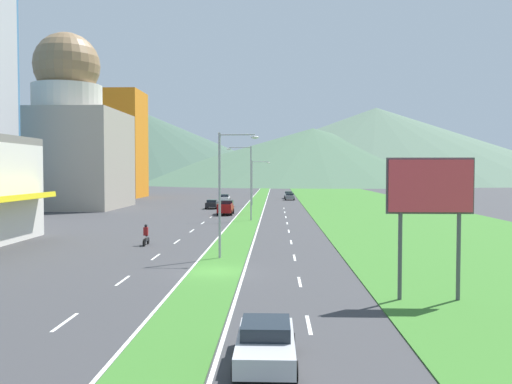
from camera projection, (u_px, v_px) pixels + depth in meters
ground_plane at (216, 272)px, 33.96m from camera, size 600.00×600.00×0.00m
grass_median at (254, 207)px, 93.87m from camera, size 3.20×240.00×0.06m
grass_verge_right at (374, 207)px, 93.12m from camera, size 24.00×240.00×0.06m
lane_dash_left_1 at (65, 322)px, 22.76m from camera, size 0.16×2.80×0.01m
lane_dash_left_2 at (123, 281)px, 31.35m from camera, size 0.16×2.80×0.01m
lane_dash_left_3 at (156, 257)px, 39.94m from camera, size 0.16×2.80×0.01m
lane_dash_left_4 at (177, 242)px, 48.53m from camera, size 0.16×2.80×0.01m
lane_dash_left_5 at (192, 231)px, 57.12m from camera, size 0.16×2.80×0.01m
lane_dash_left_6 at (203, 223)px, 65.71m from camera, size 0.16×2.80×0.01m
lane_dash_left_7 at (211, 217)px, 74.30m from camera, size 0.16×2.80×0.01m
lane_dash_left_8 at (218, 212)px, 82.89m from camera, size 0.16×2.80×0.01m
lane_dash_left_9 at (223, 208)px, 91.48m from camera, size 0.16×2.80×0.01m
lane_dash_right_1 at (309, 325)px, 22.39m from camera, size 0.16×2.80×0.01m
lane_dash_right_2 at (300, 282)px, 30.98m from camera, size 0.16×2.80×0.01m
lane_dash_right_3 at (294, 258)px, 39.57m from camera, size 0.16×2.80×0.01m
lane_dash_right_4 at (291, 242)px, 48.16m from camera, size 0.16×2.80×0.01m
lane_dash_right_5 at (289, 231)px, 56.75m from camera, size 0.16×2.80×0.01m
lane_dash_right_6 at (287, 223)px, 65.34m from camera, size 0.16×2.80×0.01m
lane_dash_right_7 at (286, 217)px, 73.92m from camera, size 0.16×2.80×0.01m
lane_dash_right_8 at (285, 212)px, 82.51m from camera, size 0.16×2.80×0.01m
lane_dash_right_9 at (284, 208)px, 91.10m from camera, size 0.16×2.80×0.01m
edge_line_median_left at (244, 207)px, 93.93m from camera, size 0.16×240.00×0.01m
edge_line_median_right at (264, 207)px, 93.81m from camera, size 0.16×240.00×0.01m
domed_building at (68, 138)px, 91.60m from camera, size 18.12×18.12×29.41m
midrise_colored at (116, 145)px, 127.48m from camera, size 12.41×12.41×24.86m
hill_far_left at (134, 145)px, 327.91m from camera, size 209.13×209.13×43.61m
hill_far_center at (313, 155)px, 283.42m from camera, size 195.75×195.75×28.31m
hill_far_right at (376, 145)px, 314.93m from camera, size 236.83×236.83×42.61m
street_lamp_near at (224, 186)px, 38.91m from camera, size 2.92×0.39×9.06m
street_lamp_mid at (248, 178)px, 68.33m from camera, size 3.16×0.41×9.40m
street_lamp_far at (254, 179)px, 97.80m from camera, size 3.34×0.50×8.07m
billboard_roadside at (430, 194)px, 26.24m from camera, size 4.22×0.28×6.99m
car_0 at (290, 196)px, 116.66m from camera, size 2.03×4.00×1.49m
car_1 at (289, 195)px, 123.19m from camera, size 1.96×4.35×1.59m
car_2 at (225, 198)px, 110.62m from camera, size 1.98×4.17×1.50m
car_3 at (212, 204)px, 90.20m from camera, size 1.97×4.12×1.50m
car_4 at (266, 343)px, 17.77m from camera, size 2.00×4.50×1.40m
pickup_truck_0 at (226, 208)px, 78.38m from camera, size 2.18×5.40×2.00m
motorcycle_rider at (146, 237)px, 46.13m from camera, size 0.36×2.00×1.80m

